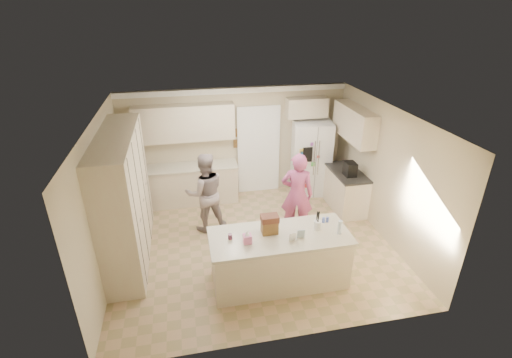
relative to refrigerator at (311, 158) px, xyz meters
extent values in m
cube|color=tan|center=(-1.77, -1.94, -0.91)|extent=(5.20, 4.60, 0.02)
cube|color=white|center=(-1.77, -1.94, 1.71)|extent=(5.20, 4.60, 0.02)
cube|color=#C5B792|center=(-1.77, 0.37, 0.40)|extent=(5.20, 0.02, 2.60)
cube|color=#C5B792|center=(-1.77, -4.25, 0.40)|extent=(5.20, 0.02, 2.60)
cube|color=#C5B792|center=(-4.38, -1.94, 0.40)|extent=(0.02, 4.60, 2.60)
cube|color=#C5B792|center=(0.84, -1.94, 0.40)|extent=(0.02, 4.60, 2.60)
cube|color=white|center=(-1.77, 0.32, 1.63)|extent=(5.20, 0.08, 0.12)
cube|color=beige|center=(-4.07, -1.74, 0.28)|extent=(0.60, 2.60, 2.35)
cube|color=beige|center=(-2.92, 0.06, -0.46)|extent=(2.20, 0.60, 0.88)
cube|color=beige|center=(-2.92, 0.05, 0.00)|extent=(2.24, 0.63, 0.04)
cube|color=beige|center=(-2.92, 0.18, 1.00)|extent=(2.20, 0.35, 0.80)
cube|color=black|center=(-1.22, 0.34, 0.15)|extent=(0.90, 0.06, 2.10)
cube|color=white|center=(-1.22, 0.30, 0.15)|extent=(1.02, 0.03, 2.22)
cube|color=brown|center=(-1.75, 0.33, 0.65)|extent=(0.15, 0.02, 0.20)
cube|color=brown|center=(-1.75, 0.33, 0.38)|extent=(0.15, 0.02, 0.20)
cube|color=white|center=(0.00, 0.00, 0.00)|extent=(1.00, 0.84, 1.80)
cube|color=gray|center=(0.00, -0.35, 0.00)|extent=(0.02, 0.02, 1.78)
cube|color=black|center=(-0.22, -0.37, 0.25)|extent=(0.22, 0.03, 0.35)
cylinder|color=silver|center=(-0.05, -0.37, 0.15)|extent=(0.02, 0.02, 0.85)
cylinder|color=silver|center=(0.05, -0.37, 0.15)|extent=(0.02, 0.02, 0.85)
cube|color=beige|center=(-0.12, 0.18, 1.20)|extent=(0.95, 0.35, 0.45)
cube|color=beige|center=(0.53, -0.94, -0.46)|extent=(0.60, 1.20, 0.88)
cube|color=#2D2B28|center=(0.52, -0.94, 0.00)|extent=(0.63, 1.24, 0.04)
cube|color=beige|center=(0.66, -0.74, 1.05)|extent=(0.35, 1.50, 0.70)
cube|color=black|center=(0.48, -1.14, 0.17)|extent=(0.22, 0.28, 0.30)
cube|color=beige|center=(-1.57, -3.04, -0.46)|extent=(2.20, 0.90, 0.88)
cube|color=beige|center=(-1.57, -3.04, 0.00)|extent=(2.28, 0.96, 0.05)
cylinder|color=white|center=(-0.92, -2.99, 0.10)|extent=(0.13, 0.13, 0.15)
cube|color=pink|center=(-2.12, -3.14, 0.10)|extent=(0.13, 0.13, 0.14)
cone|color=white|center=(-2.12, -3.14, 0.20)|extent=(0.08, 0.08, 0.08)
cube|color=brown|center=(-1.72, -2.94, 0.14)|extent=(0.26, 0.18, 0.22)
cube|color=#592D1E|center=(-1.72, -2.94, 0.30)|extent=(0.28, 0.20, 0.10)
cylinder|color=#59263F|center=(-2.37, -2.99, 0.07)|extent=(0.07, 0.07, 0.09)
cube|color=white|center=(-1.42, -3.24, 0.11)|extent=(0.12, 0.06, 0.16)
cube|color=silver|center=(-1.27, -3.19, 0.11)|extent=(0.12, 0.05, 0.16)
cylinder|color=silver|center=(-0.62, -3.19, 0.14)|extent=(0.07, 0.07, 0.24)
cylinder|color=#4C5DB0|center=(-0.75, -2.82, 0.07)|extent=(0.05, 0.05, 0.09)
cylinder|color=#4C5DB0|center=(-0.68, -2.82, 0.07)|extent=(0.05, 0.05, 0.09)
imported|color=#9C9593|center=(-2.63, -1.18, -0.06)|extent=(0.88, 0.72, 1.68)
imported|color=#C151A7|center=(-0.86, -1.68, -0.03)|extent=(0.74, 0.60, 1.74)
camera|label=1|loc=(-2.93, -7.84, 3.42)|focal=26.00mm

